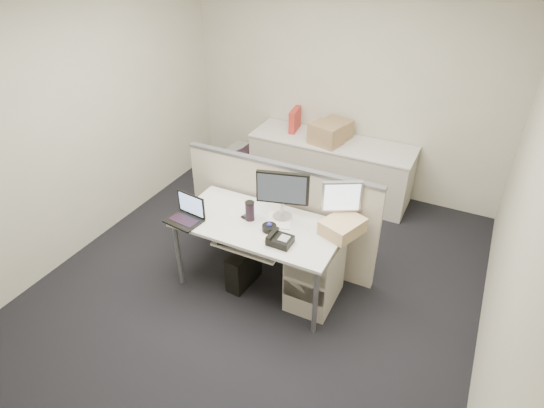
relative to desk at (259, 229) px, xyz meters
The scene contains 28 objects.
floor 0.67m from the desk, ahead, with size 4.00×4.50×0.01m, color black.
wall_back 2.35m from the desk, 90.00° to the left, with size 4.00×0.02×2.70m, color #B3AF9A.
wall_front 2.35m from the desk, 90.00° to the right, with size 4.00×0.02×2.70m, color #B3AF9A.
wall_left 2.11m from the desk, behind, with size 0.02×4.50×2.70m, color #B3AF9A.
wall_right 2.11m from the desk, ahead, with size 0.02×4.50×2.70m, color #B3AF9A.
desk is the anchor object (origin of this frame).
keyboard_tray 0.19m from the desk, 90.00° to the right, with size 0.62×0.32×0.02m, color beige.
drawer_pedestal 0.65m from the desk, ahead, with size 0.40×0.55×0.65m, color #AFA997.
cubicle_partition 0.46m from the desk, 90.00° to the left, with size 2.00×0.06×1.10m, color #C3B3A0.
back_counter 1.95m from the desk, 90.00° to the left, with size 2.00×0.60×0.72m, color #AFA997.
monitor_main 0.38m from the desk, 50.19° to the left, with size 0.47×0.18×0.47m, color black.
monitor_small 0.78m from the desk, 26.21° to the left, with size 0.35×0.18×0.43m, color #B7B7BC.
laptop 0.70m from the desk, 155.70° to the right, with size 0.31×0.23×0.23m, color black.
trackball 0.17m from the desk, 20.73° to the right, with size 0.13×0.13×0.05m, color black.
desk_phone 0.36m from the desk, 30.96° to the right, with size 0.20×0.17×0.06m, color black.
paper_stack 0.20m from the desk, 38.66° to the left, with size 0.21×0.27×0.01m, color white.
sticky_pad 0.26m from the desk, 45.00° to the right, with size 0.07×0.07×0.01m, color #FFD851.
travel_mug 0.18m from the desk, 168.69° to the left, with size 0.08×0.08×0.17m, color black.
banana 0.33m from the desk, 28.18° to the right, with size 0.16×0.04×0.04m, color yellow.
cellphone 0.17m from the desk, 161.57° to the left, with size 0.06×0.11×0.01m, color black.
manila_folders 0.76m from the desk, 15.52° to the left, with size 0.28×0.36×0.13m, color #CAB582.
keyboard 0.23m from the desk, 102.80° to the right, with size 0.42×0.15×0.02m, color black.
pc_tower_desk 0.50m from the desk, 161.57° to the right, with size 0.16×0.40×0.38m, color black.
pc_tower_spare_dark 2.14m from the desk, 120.03° to the left, with size 0.20×0.50×0.46m, color black.
pc_tower_spare_silver 2.25m from the desk, 126.19° to the left, with size 0.19×0.46×0.43m, color #B7B7BC.
cardboard_box_left 1.82m from the desk, 91.58° to the left, with size 0.36×0.27×0.27m, color olive.
cardboard_box_right 2.06m from the desk, 90.00° to the left, with size 0.34×0.27×0.25m, color olive.
red_binder 2.11m from the desk, 105.16° to the left, with size 0.07×0.32×0.30m, color #B72B24.
Camera 1 is at (1.60, -2.94, 3.10)m, focal length 30.00 mm.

